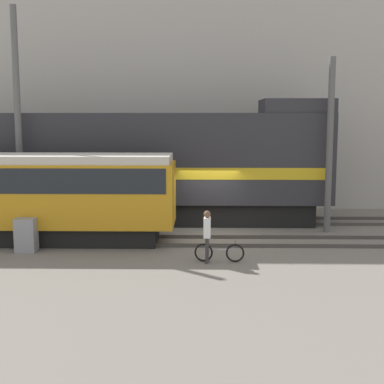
# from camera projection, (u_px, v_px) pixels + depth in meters

# --- Properties ---
(ground_plane) EXTENTS (120.00, 120.00, 0.00)m
(ground_plane) POSITION_uv_depth(u_px,v_px,m) (209.00, 234.00, 21.68)
(ground_plane) COLOR slate
(track_near) EXTENTS (60.00, 1.50, 0.14)m
(track_near) POSITION_uv_depth(u_px,v_px,m) (210.00, 241.00, 20.19)
(track_near) COLOR #47423D
(track_near) RESTS_ON ground
(track_far) EXTENTS (60.00, 1.50, 0.14)m
(track_far) POSITION_uv_depth(u_px,v_px,m) (208.00, 221.00, 24.19)
(track_far) COLOR #47423D
(track_far) RESTS_ON ground
(building_backdrop) EXTENTS (36.32, 6.00, 14.65)m
(building_backdrop) POSITION_uv_depth(u_px,v_px,m) (208.00, 70.00, 29.81)
(building_backdrop) COLOR #B7B2A8
(building_backdrop) RESTS_ON ground
(freight_locomotive) EXTENTS (18.33, 3.04, 5.49)m
(freight_locomotive) POSITION_uv_depth(u_px,v_px,m) (126.00, 166.00, 23.91)
(freight_locomotive) COLOR black
(freight_locomotive) RESTS_ON ground
(streetcar) EXTENTS (10.78, 2.54, 3.33)m
(streetcar) POSITION_uv_depth(u_px,v_px,m) (31.00, 192.00, 20.06)
(streetcar) COLOR black
(streetcar) RESTS_ON ground
(bicycle) EXTENTS (1.64, 0.44, 0.67)m
(bicycle) POSITION_uv_depth(u_px,v_px,m) (219.00, 253.00, 17.49)
(bicycle) COLOR black
(bicycle) RESTS_ON ground
(person) EXTENTS (0.24, 0.37, 1.73)m
(person) POSITION_uv_depth(u_px,v_px,m) (207.00, 231.00, 17.27)
(person) COLOR #333333
(person) RESTS_ON ground
(utility_pole_left) EXTENTS (0.27, 0.27, 9.12)m
(utility_pole_left) POSITION_uv_depth(u_px,v_px,m) (18.00, 121.00, 21.71)
(utility_pole_left) COLOR #595959
(utility_pole_left) RESTS_ON ground
(utility_pole_center) EXTENTS (0.26, 0.26, 7.09)m
(utility_pole_center) POSITION_uv_depth(u_px,v_px,m) (330.00, 146.00, 21.61)
(utility_pole_center) COLOR #595959
(utility_pole_center) RESTS_ON ground
(signal_box) EXTENTS (0.70, 0.60, 1.20)m
(signal_box) POSITION_uv_depth(u_px,v_px,m) (26.00, 235.00, 18.79)
(signal_box) COLOR gray
(signal_box) RESTS_ON ground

